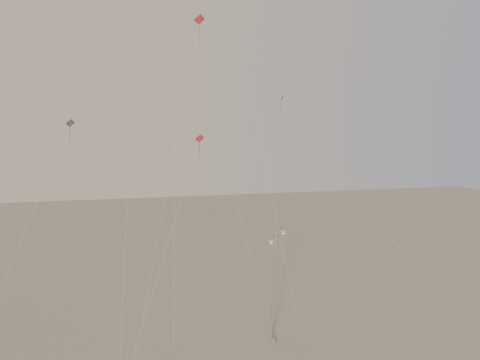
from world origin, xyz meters
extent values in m
cylinder|color=gray|center=(0.12, 3.14, 0.15)|extent=(0.44, 0.44, 0.30)
cylinder|color=gray|center=(0.12, 3.14, 4.22)|extent=(0.52, 0.18, 8.44)
cylinder|color=gray|center=(0.46, 3.14, 8.49)|extent=(0.14, 0.14, 0.18)
cylinder|color=gray|center=(0.68, 3.26, 8.34)|extent=(0.47, 0.31, 0.07)
cylinder|color=gray|center=(0.90, 3.38, 8.19)|extent=(0.06, 0.06, 0.30)
ellipsoid|color=#B7B7B2|center=(0.90, 3.38, 8.04)|extent=(0.52, 0.52, 0.18)
cylinder|color=gray|center=(0.17, 3.09, 7.89)|extent=(0.60, 0.17, 0.07)
cylinder|color=gray|center=(-0.13, 3.04, 7.69)|extent=(0.06, 0.06, 0.40)
ellipsoid|color=#B7B7B2|center=(-0.13, 3.04, 7.49)|extent=(0.52, 0.52, 0.18)
cylinder|color=beige|center=(-9.53, 7.35, 14.93)|extent=(2.29, 8.67, 29.77)
cylinder|color=beige|center=(-6.69, 4.44, 13.31)|extent=(0.88, 2.56, 26.53)
cylinder|color=gray|center=(-7.12, 3.17, 0.05)|extent=(0.06, 0.06, 0.10)
cylinder|color=beige|center=(1.12, 13.07, 19.53)|extent=(4.08, 14.13, 38.97)
cylinder|color=gray|center=(3.15, 6.01, 0.05)|extent=(0.06, 0.06, 0.10)
cube|color=maroon|center=(-4.83, 5.00, 14.70)|extent=(0.62, 0.21, 0.62)
cylinder|color=maroon|center=(-4.83, 5.15, 13.89)|extent=(0.03, 0.17, 1.05)
cylinder|color=beige|center=(-8.01, 0.45, 7.37)|extent=(6.37, 9.11, 14.65)
cube|color=#342F2B|center=(5.07, 15.13, 18.40)|extent=(0.35, 0.57, 0.62)
cylinder|color=#342F2B|center=(4.92, 15.16, 17.65)|extent=(0.16, 0.05, 0.94)
cylinder|color=beige|center=(10.91, 10.50, 9.23)|extent=(11.71, 9.28, 18.36)
cylinder|color=gray|center=(16.76, 5.87, 0.05)|extent=(0.06, 0.06, 0.10)
cylinder|color=beige|center=(-0.72, 16.89, 14.64)|extent=(6.72, 3.42, 29.19)
cylinder|color=gray|center=(2.63, 15.19, 0.05)|extent=(0.06, 0.06, 0.10)
cube|color=#342F2B|center=(-13.85, 10.60, 15.81)|extent=(0.64, 0.24, 0.66)
cylinder|color=#342F2B|center=(-13.94, 10.72, 14.98)|extent=(0.12, 0.16, 1.10)
cylinder|color=beige|center=(-16.94, 6.84, 7.93)|extent=(6.19, 7.53, 15.77)
cube|color=maroon|center=(-2.20, 19.10, 26.12)|extent=(1.06, 0.41, 1.02)
cylinder|color=maroon|center=(-2.22, 19.25, 24.77)|extent=(0.05, 0.27, 1.75)
cylinder|color=beige|center=(-5.59, 13.75, 13.08)|extent=(6.79, 10.70, 26.07)
cylinder|color=gray|center=(-8.98, 8.41, 0.05)|extent=(0.06, 0.06, 0.10)
camera|label=1|loc=(-10.71, -27.59, 15.24)|focal=35.00mm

